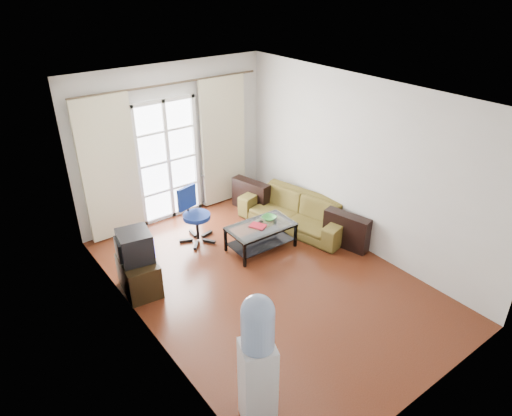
{
  "coord_description": "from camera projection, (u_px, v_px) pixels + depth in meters",
  "views": [
    {
      "loc": [
        -3.35,
        -4.22,
        4.05
      ],
      "look_at": [
        0.09,
        0.35,
        1.0
      ],
      "focal_mm": 32.0,
      "sensor_mm": 36.0,
      "label": 1
    }
  ],
  "objects": [
    {
      "name": "remote",
      "position": [
        259.0,
        223.0,
        7.24
      ],
      "size": [
        0.18,
        0.1,
        0.02
      ],
      "primitive_type": "cube",
      "rotation": [
        0.0,
        0.0,
        0.33
      ],
      "color": "black",
      "rests_on": "coffee_table"
    },
    {
      "name": "wall_left",
      "position": [
        139.0,
        241.0,
        5.06
      ],
      "size": [
        0.02,
        5.2,
        2.7
      ],
      "primitive_type": "cube",
      "color": "beige",
      "rests_on": "floor"
    },
    {
      "name": "wall_front",
      "position": [
        441.0,
        298.0,
        4.19
      ],
      "size": [
        3.6,
        0.02,
        2.7
      ],
      "primitive_type": "cube",
      "color": "beige",
      "rests_on": "floor"
    },
    {
      "name": "curtain_left",
      "position": [
        110.0,
        170.0,
        7.2
      ],
      "size": [
        0.9,
        0.07,
        2.35
      ],
      "primitive_type": "cube",
      "color": "beige",
      "rests_on": "curtain_rod"
    },
    {
      "name": "floor",
      "position": [
        265.0,
        279.0,
        6.66
      ],
      "size": [
        5.2,
        5.2,
        0.0
      ],
      "primitive_type": "plane",
      "color": "#592715",
      "rests_on": "ground"
    },
    {
      "name": "book",
      "position": [
        255.0,
        229.0,
        7.08
      ],
      "size": [
        0.37,
        0.39,
        0.02
      ],
      "primitive_type": "imported",
      "rotation": [
        0.0,
        0.0,
        0.45
      ],
      "color": "#973512",
      "rests_on": "coffee_table"
    },
    {
      "name": "radiator",
      "position": [
        218.0,
        187.0,
        8.69
      ],
      "size": [
        0.64,
        0.12,
        0.64
      ],
      "primitive_type": "cube",
      "color": "gray",
      "rests_on": "floor"
    },
    {
      "name": "wall_back",
      "position": [
        173.0,
        143.0,
        7.85
      ],
      "size": [
        3.6,
        0.02,
        2.7
      ],
      "primitive_type": "cube",
      "color": "beige",
      "rests_on": "floor"
    },
    {
      "name": "coffee_table",
      "position": [
        261.0,
        234.0,
        7.26
      ],
      "size": [
        1.07,
        0.63,
        0.43
      ],
      "rotation": [
        0.0,
        0.0,
        -0.03
      ],
      "color": "silver",
      "rests_on": "floor"
    },
    {
      "name": "curtain_right",
      "position": [
        223.0,
        142.0,
        8.35
      ],
      "size": [
        0.9,
        0.07,
        2.35
      ],
      "primitive_type": "cube",
      "color": "beige",
      "rests_on": "curtain_rod"
    },
    {
      "name": "wall_right",
      "position": [
        359.0,
        165.0,
        6.98
      ],
      "size": [
        0.02,
        5.2,
        2.7
      ],
      "primitive_type": "cube",
      "color": "beige",
      "rests_on": "floor"
    },
    {
      "name": "water_cooler",
      "position": [
        258.0,
        361.0,
        4.22
      ],
      "size": [
        0.41,
        0.41,
        1.56
      ],
      "rotation": [
        0.0,
        0.0,
        -0.36
      ],
      "color": "silver",
      "rests_on": "floor"
    },
    {
      "name": "curtain_rod",
      "position": [
        171.0,
        84.0,
        7.3
      ],
      "size": [
        3.3,
        0.04,
        0.04
      ],
      "primitive_type": "cylinder",
      "rotation": [
        0.0,
        1.57,
        0.0
      ],
      "color": "#4C3F2D",
      "rests_on": "wall_back"
    },
    {
      "name": "crt_tv",
      "position": [
        134.0,
        246.0,
        6.15
      ],
      "size": [
        0.52,
        0.52,
        0.42
      ],
      "rotation": [
        0.0,
        0.0,
        -0.18
      ],
      "color": "black",
      "rests_on": "tv_stand"
    },
    {
      "name": "ceiling",
      "position": [
        267.0,
        95.0,
        5.39
      ],
      "size": [
        5.2,
        5.2,
        0.0
      ],
      "primitive_type": "plane",
      "rotation": [
        3.14,
        0.0,
        0.0
      ],
      "color": "white",
      "rests_on": "wall_back"
    },
    {
      "name": "tv_stand",
      "position": [
        139.0,
        275.0,
        6.33
      ],
      "size": [
        0.52,
        0.72,
        0.5
      ],
      "primitive_type": "cube",
      "rotation": [
        0.0,
        0.0,
        -0.11
      ],
      "color": "black",
      "rests_on": "floor"
    },
    {
      "name": "bowl",
      "position": [
        269.0,
        218.0,
        7.35
      ],
      "size": [
        0.34,
        0.34,
        0.06
      ],
      "primitive_type": "imported",
      "rotation": [
        0.0,
        0.0,
        0.26
      ],
      "color": "#359353",
      "rests_on": "coffee_table"
    },
    {
      "name": "french_door",
      "position": [
        168.0,
        161.0,
        7.86
      ],
      "size": [
        1.16,
        0.06,
        2.15
      ],
      "color": "white",
      "rests_on": "wall_back"
    },
    {
      "name": "sofa",
      "position": [
        295.0,
        211.0,
        7.89
      ],
      "size": [
        2.34,
        1.68,
        0.58
      ],
      "primitive_type": "imported",
      "rotation": [
        0.0,
        0.0,
        -1.33
      ],
      "color": "brown",
      "rests_on": "floor"
    },
    {
      "name": "task_chair",
      "position": [
        196.0,
        226.0,
        7.5
      ],
      "size": [
        0.76,
        0.76,
        0.92
      ],
      "rotation": [
        0.0,
        0.0,
        0.24
      ],
      "color": "black",
      "rests_on": "floor"
    }
  ]
}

